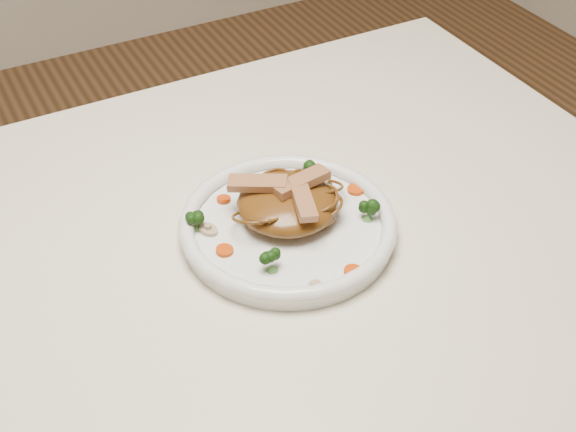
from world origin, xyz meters
name	(u,v)px	position (x,y,z in m)	size (l,w,h in m)	color
table	(220,308)	(0.00, 0.00, 0.65)	(1.20, 0.80, 0.75)	beige
plate	(288,230)	(0.09, -0.01, 0.76)	(0.27, 0.27, 0.02)	white
noodle_mound	(287,203)	(0.10, 0.00, 0.79)	(0.13, 0.13, 0.04)	#5B3911
chicken_a	(301,182)	(0.12, 0.01, 0.81)	(0.07, 0.02, 0.01)	tan
chicken_b	(258,183)	(0.07, 0.03, 0.81)	(0.07, 0.02, 0.01)	tan
chicken_c	(303,200)	(0.11, -0.03, 0.81)	(0.07, 0.02, 0.01)	tan
broccoli_0	(315,167)	(0.17, 0.06, 0.78)	(0.03, 0.03, 0.03)	black
broccoli_1	(196,218)	(-0.01, 0.03, 0.78)	(0.03, 0.03, 0.03)	black
broccoli_2	(272,260)	(0.04, -0.07, 0.78)	(0.03, 0.03, 0.03)	black
broccoli_3	(368,209)	(0.19, -0.05, 0.78)	(0.03, 0.03, 0.03)	black
carrot_0	(299,181)	(0.15, 0.05, 0.77)	(0.02, 0.02, 0.01)	#CD4407
carrot_1	(225,250)	(0.00, -0.02, 0.77)	(0.02, 0.02, 0.01)	#CD4407
carrot_2	(356,189)	(0.20, 0.01, 0.77)	(0.02, 0.02, 0.01)	#CD4407
carrot_3	(224,199)	(0.04, 0.07, 0.77)	(0.02, 0.02, 0.01)	#CD4407
carrot_4	(353,271)	(0.12, -0.12, 0.77)	(0.02, 0.02, 0.01)	#CD4407
mushroom_0	(314,288)	(0.07, -0.12, 0.77)	(0.02, 0.02, 0.01)	beige
mushroom_1	(325,185)	(0.17, 0.03, 0.77)	(0.03, 0.03, 0.01)	beige
mushroom_2	(208,230)	(0.00, 0.02, 0.77)	(0.03, 0.03, 0.01)	beige
mushroom_3	(310,171)	(0.17, 0.07, 0.77)	(0.02, 0.02, 0.01)	beige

